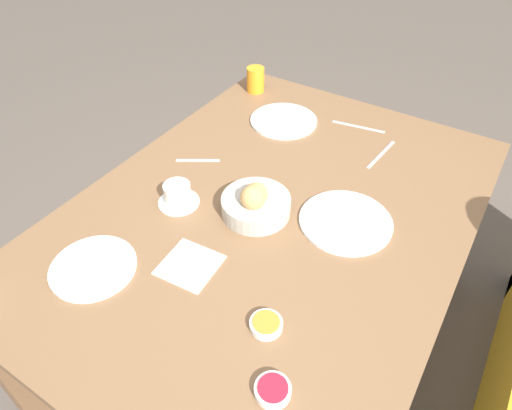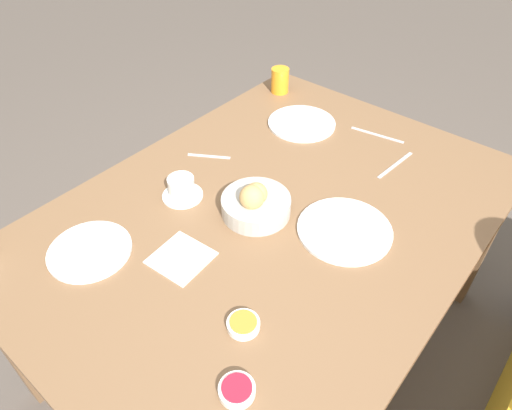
% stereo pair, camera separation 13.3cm
% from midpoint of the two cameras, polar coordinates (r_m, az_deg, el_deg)
% --- Properties ---
extents(ground_plane, '(10.00, 10.00, 0.00)m').
position_cam_midpoint_polar(ground_plane, '(1.91, 3.61, -16.50)').
color(ground_plane, '#564C44').
extents(dining_table, '(1.50, 1.09, 0.70)m').
position_cam_midpoint_polar(dining_table, '(1.41, 4.69, -2.97)').
color(dining_table, brown).
rests_on(dining_table, ground_plane).
extents(bread_basket, '(0.20, 0.20, 0.11)m').
position_cam_midpoint_polar(bread_basket, '(1.32, 2.81, 0.07)').
color(bread_basket, '#B2ADA3').
rests_on(bread_basket, dining_table).
extents(plate_near_left, '(0.25, 0.25, 0.01)m').
position_cam_midpoint_polar(plate_near_left, '(1.76, 7.93, 10.01)').
color(plate_near_left, white).
rests_on(plate_near_left, dining_table).
extents(plate_near_right, '(0.22, 0.22, 0.01)m').
position_cam_midpoint_polar(plate_near_right, '(1.29, -17.33, -5.62)').
color(plate_near_right, white).
rests_on(plate_near_right, dining_table).
extents(plate_far_center, '(0.27, 0.27, 0.01)m').
position_cam_midpoint_polar(plate_far_center, '(1.33, 13.85, -3.17)').
color(plate_far_center, white).
rests_on(plate_far_center, dining_table).
extents(juice_glass, '(0.07, 0.07, 0.10)m').
position_cam_midpoint_polar(juice_glass, '(1.95, 5.04, 15.21)').
color(juice_glass, orange).
rests_on(juice_glass, dining_table).
extents(coffee_cup, '(0.13, 0.13, 0.07)m').
position_cam_midpoint_polar(coffee_cup, '(1.40, -6.60, 1.96)').
color(coffee_cup, white).
rests_on(coffee_cup, dining_table).
extents(jam_bowl_berry, '(0.08, 0.08, 0.02)m').
position_cam_midpoint_polar(jam_bowl_berry, '(1.01, 1.67, -22.32)').
color(jam_bowl_berry, white).
rests_on(jam_bowl_berry, dining_table).
extents(jam_bowl_honey, '(0.08, 0.08, 0.02)m').
position_cam_midpoint_polar(jam_bowl_honey, '(1.09, 2.03, -14.86)').
color(jam_bowl_honey, white).
rests_on(jam_bowl_honey, dining_table).
extents(fork_silver, '(0.04, 0.20, 0.00)m').
position_cam_midpoint_polar(fork_silver, '(1.76, 17.06, 8.29)').
color(fork_silver, '#B7B7BC').
rests_on(fork_silver, dining_table).
extents(knife_silver, '(0.20, 0.03, 0.00)m').
position_cam_midpoint_polar(knife_silver, '(1.62, 19.31, 4.65)').
color(knife_silver, '#B7B7BC').
rests_on(knife_silver, dining_table).
extents(spoon_coffee, '(0.09, 0.13, 0.00)m').
position_cam_midpoint_polar(spoon_coffee, '(1.57, -3.49, 6.01)').
color(spoon_coffee, '#B7B7BC').
rests_on(spoon_coffee, dining_table).
extents(napkin, '(0.15, 0.15, 0.00)m').
position_cam_midpoint_polar(napkin, '(1.23, -6.30, -6.73)').
color(napkin, silver).
rests_on(napkin, dining_table).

